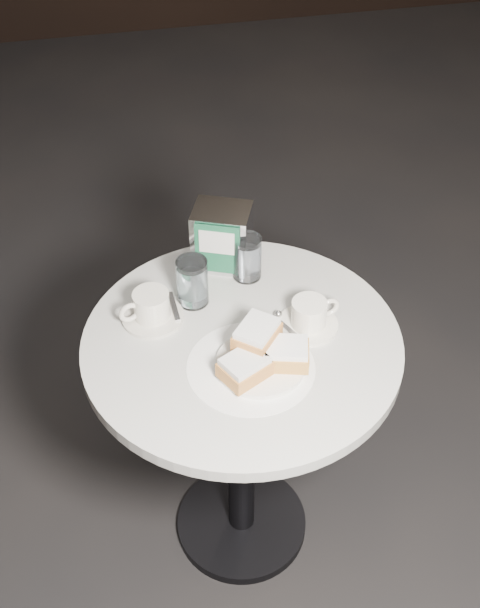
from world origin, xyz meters
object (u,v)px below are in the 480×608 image
Objects in this scene: beignet_plate at (262,356)px; coffee_cup_right at (309,316)px; water_glass_left at (192,282)px; napkin_dispenser at (222,237)px; coffee_cup_left at (151,308)px; cafe_table at (242,399)px; water_glass_right at (247,258)px.

coffee_cup_right is (0.13, 0.10, -0.00)m from beignet_plate.
water_glass_left is 0.71× the size of napkin_dispenser.
napkin_dispenser is (0.09, 0.12, 0.02)m from water_glass_left.
coffee_cup_left is 1.12× the size of coffee_cup_right.
coffee_cup_left reaches higher than coffee_cup_right.
beignet_plate is 0.28m from coffee_cup_left.
water_glass_left is at bearing 119.69° from cafe_table.
beignet_plate is 0.26m from water_glass_left.
water_glass_right is (0.24, 0.10, 0.02)m from coffee_cup_left.
napkin_dispenser reaches higher than coffee_cup_left.
water_glass_left is (-0.24, 0.14, 0.03)m from coffee_cup_right.
beignet_plate is at bearing -76.04° from cafe_table.
water_glass_right is at bearing 105.54° from coffee_cup_right.
water_glass_right reaches higher than coffee_cup_right.
coffee_cup_right is at bearing -64.28° from water_glass_right.
coffee_cup_right is 1.35× the size of water_glass_left.
water_glass_left is (-0.10, 0.23, 0.02)m from beignet_plate.
napkin_dispenser is at bearing 53.04° from water_glass_left.
water_glass_left is at bearing -156.07° from water_glass_right.
coffee_cup_left is 1.07× the size of napkin_dispenser.
napkin_dispenser is at bearing 87.93° from cafe_table.
beignet_plate is 1.89× the size of water_glass_left.
napkin_dispenser reaches higher than water_glass_left.
cafe_table is 0.38m from napkin_dispenser.
coffee_cup_left reaches higher than cafe_table.
napkin_dispenser is at bearing 92.05° from beignet_plate.
cafe_table is 0.33m from water_glass_right.
napkin_dispenser reaches higher than water_glass_right.
beignet_plate is 0.30m from water_glass_right.
coffee_cup_right is at bearing -30.01° from water_glass_left.
coffee_cup_right is at bearing 37.29° from beignet_plate.
napkin_dispenser is (0.01, 0.27, 0.28)m from cafe_table.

